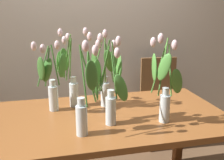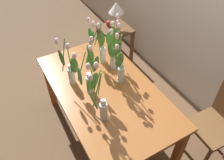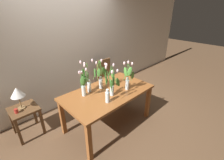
{
  "view_description": "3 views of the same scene",
  "coord_description": "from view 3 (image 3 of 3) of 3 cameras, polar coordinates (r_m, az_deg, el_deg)",
  "views": [
    {
      "loc": [
        -0.38,
        -1.64,
        1.47
      ],
      "look_at": [
        0.01,
        0.04,
        0.98
      ],
      "focal_mm": 41.94,
      "sensor_mm": 36.0,
      "label": 1
    },
    {
      "loc": [
        1.4,
        -0.72,
        2.34
      ],
      "look_at": [
        0.06,
        0.04,
        0.88
      ],
      "focal_mm": 36.73,
      "sensor_mm": 36.0,
      "label": 2
    },
    {
      "loc": [
        -1.63,
        -1.79,
        2.14
      ],
      "look_at": [
        0.06,
        -0.04,
        0.96
      ],
      "focal_mm": 24.99,
      "sensor_mm": 36.0,
      "label": 3
    }
  ],
  "objects": [
    {
      "name": "tulip_vase_3",
      "position": [
        2.72,
        -9.2,
        -0.28
      ],
      "size": [
        0.16,
        0.14,
        0.58
      ],
      "color": "silver",
      "rests_on": "dining_table"
    },
    {
      "name": "side_table",
      "position": [
        3.14,
        -29.27,
        -10.79
      ],
      "size": [
        0.44,
        0.44,
        0.55
      ],
      "color": "brown",
      "rests_on": "ground"
    },
    {
      "name": "table_lamp",
      "position": [
        2.95,
        -31.39,
        -3.98
      ],
      "size": [
        0.22,
        0.22,
        0.4
      ],
      "color": "olive",
      "rests_on": "side_table"
    },
    {
      "name": "room_wall_rear",
      "position": [
        3.56,
        -16.06,
        12.09
      ],
      "size": [
        9.0,
        0.1,
        2.7
      ],
      "primitive_type": "cube",
      "color": "silver",
      "rests_on": "ground"
    },
    {
      "name": "tulip_vase_1",
      "position": [
        2.75,
        5.86,
        0.43
      ],
      "size": [
        0.2,
        0.16,
        0.58
      ],
      "color": "silver",
      "rests_on": "dining_table"
    },
    {
      "name": "tulip_vase_0",
      "position": [
        2.57,
        -0.24,
        -1.21
      ],
      "size": [
        0.22,
        0.24,
        0.57
      ],
      "color": "silver",
      "rests_on": "dining_table"
    },
    {
      "name": "pillar_candle",
      "position": [
        3.0,
        -31.65,
        -9.64
      ],
      "size": [
        0.06,
        0.06,
        0.07
      ],
      "primitive_type": "cylinder",
      "color": "#B72D23",
      "rests_on": "side_table"
    },
    {
      "name": "tulip_vase_2",
      "position": [
        2.78,
        -4.21,
        1.22
      ],
      "size": [
        0.27,
        0.18,
        0.59
      ],
      "color": "silver",
      "rests_on": "dining_table"
    },
    {
      "name": "tulip_vase_5",
      "position": [
        2.41,
        -1.12,
        -4.27
      ],
      "size": [
        0.15,
        0.15,
        0.57
      ],
      "color": "silver",
      "rests_on": "dining_table"
    },
    {
      "name": "dining_table",
      "position": [
        2.84,
        -1.47,
        -5.76
      ],
      "size": [
        1.6,
        0.9,
        0.74
      ],
      "color": "brown",
      "rests_on": "ground"
    },
    {
      "name": "tulip_vase_4",
      "position": [
        2.59,
        -10.24,
        -1.94
      ],
      "size": [
        0.24,
        0.18,
        0.51
      ],
      "color": "silver",
      "rests_on": "dining_table"
    },
    {
      "name": "ground_plane",
      "position": [
        3.23,
        -1.33,
        -15.62
      ],
      "size": [
        18.0,
        18.0,
        0.0
      ],
      "primitive_type": "plane",
      "color": "brown"
    },
    {
      "name": "dining_chair",
      "position": [
        3.92,
        -2.09,
        1.55
      ],
      "size": [
        0.42,
        0.42,
        0.93
      ],
      "color": "brown",
      "rests_on": "ground"
    }
  ]
}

